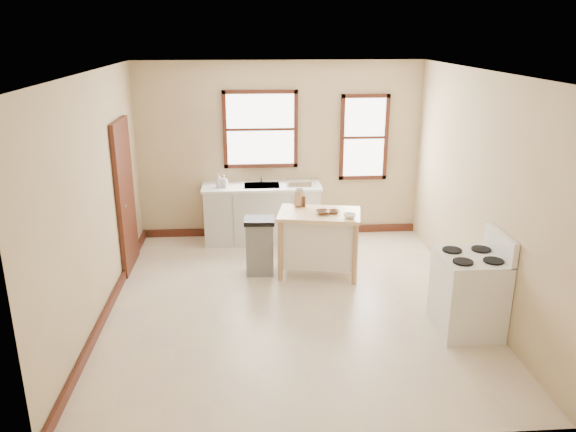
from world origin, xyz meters
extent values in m
plane|color=beige|center=(0.00, 0.00, 0.00)|extent=(5.00, 5.00, 0.00)
plane|color=white|center=(0.00, 0.00, 2.80)|extent=(5.00, 5.00, 0.00)
cube|color=#D2BB8A|center=(0.00, 2.50, 1.40)|extent=(4.50, 0.04, 2.80)
cube|color=#D2BB8A|center=(-2.25, 0.00, 1.40)|extent=(0.04, 5.00, 2.80)
cube|color=#D2BB8A|center=(2.25, 0.00, 1.40)|extent=(0.04, 5.00, 2.80)
cube|color=#371C0F|center=(-2.21, 1.30, 1.05)|extent=(0.06, 0.90, 2.10)
cube|color=#371C0F|center=(0.00, 2.47, 0.06)|extent=(4.50, 0.04, 0.12)
cube|color=#371C0F|center=(-2.22, 0.00, 0.06)|extent=(0.04, 5.00, 0.12)
cylinder|color=silver|center=(-0.30, 2.38, 1.03)|extent=(0.03, 0.03, 0.22)
imported|color=#B2B2B2|center=(-0.96, 2.13, 1.03)|extent=(0.11, 0.11, 0.22)
imported|color=#B2B2B2|center=(-0.88, 2.13, 1.02)|extent=(0.11, 0.11, 0.19)
cylinder|color=#462813|center=(0.26, 1.12, 0.97)|extent=(0.06, 0.06, 0.15)
imported|color=brown|center=(0.48, 0.79, 0.92)|extent=(0.21, 0.21, 0.05)
imported|color=brown|center=(0.63, 0.81, 0.91)|extent=(0.20, 0.20, 0.04)
imported|color=white|center=(0.81, 0.60, 0.92)|extent=(0.20, 0.20, 0.05)
camera|label=1|loc=(-0.50, -6.28, 3.24)|focal=35.00mm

